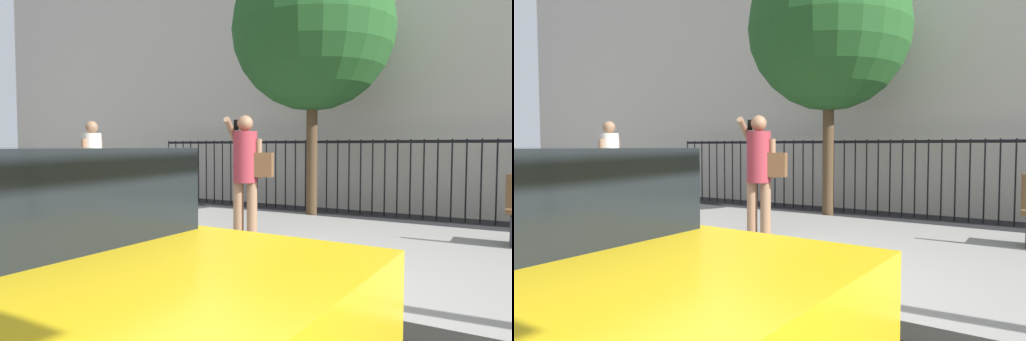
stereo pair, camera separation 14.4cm
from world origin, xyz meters
The scene contains 6 objects.
ground_plane centered at (0.00, 0.00, 0.00)m, with size 60.00×60.00×0.00m, color black.
sidewalk centered at (0.00, 2.20, 0.07)m, with size 28.00×4.40×0.15m, color gray.
iron_fence centered at (0.00, 5.90, 1.02)m, with size 12.03×0.04×1.60m.
pedestrian_on_phone centered at (-1.03, 1.98, 1.17)m, with size 0.71×0.52×1.74m.
pedestrian_walking centered at (-4.62, 2.25, 1.17)m, with size 0.38×0.49×1.78m.
street_tree_near centered at (-1.16, 4.54, 3.66)m, with size 3.07×3.07×5.20m.
Camera 2 is at (2.46, -3.33, 1.46)m, focal length 31.57 mm.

